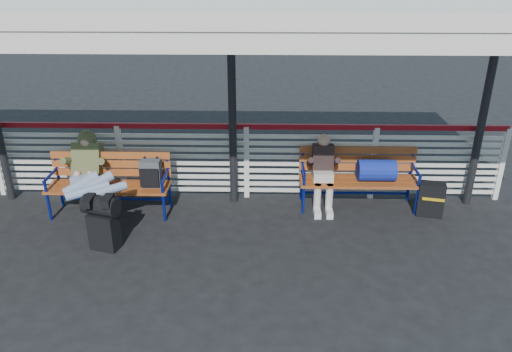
{
  "coord_description": "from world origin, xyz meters",
  "views": [
    {
      "loc": [
        2.31,
        -5.39,
        3.63
      ],
      "look_at": [
        2.17,
        1.0,
        0.77
      ],
      "focal_mm": 35.0,
      "sensor_mm": 36.0,
      "label": 1
    }
  ],
  "objects_px": {
    "bench_right": "(367,171)",
    "bench_left": "(120,177)",
    "traveler_man": "(91,180)",
    "companion_person": "(323,172)",
    "suitcase_side": "(431,199)",
    "luggage_stack": "(103,220)"
  },
  "relations": [
    {
      "from": "traveler_man",
      "to": "companion_person",
      "type": "relative_size",
      "value": 1.43
    },
    {
      "from": "bench_left",
      "to": "companion_person",
      "type": "relative_size",
      "value": 1.57
    },
    {
      "from": "luggage_stack",
      "to": "traveler_man",
      "type": "height_order",
      "value": "traveler_man"
    },
    {
      "from": "luggage_stack",
      "to": "companion_person",
      "type": "distance_m",
      "value": 3.27
    },
    {
      "from": "bench_left",
      "to": "companion_person",
      "type": "height_order",
      "value": "companion_person"
    },
    {
      "from": "bench_right",
      "to": "companion_person",
      "type": "distance_m",
      "value": 0.67
    },
    {
      "from": "bench_right",
      "to": "companion_person",
      "type": "relative_size",
      "value": 1.57
    },
    {
      "from": "luggage_stack",
      "to": "companion_person",
      "type": "relative_size",
      "value": 0.67
    },
    {
      "from": "bench_right",
      "to": "bench_left",
      "type": "bearing_deg",
      "value": -175.92
    },
    {
      "from": "bench_right",
      "to": "suitcase_side",
      "type": "distance_m",
      "value": 1.02
    },
    {
      "from": "bench_right",
      "to": "suitcase_side",
      "type": "relative_size",
      "value": 3.42
    },
    {
      "from": "bench_right",
      "to": "companion_person",
      "type": "bearing_deg",
      "value": -176.54
    },
    {
      "from": "bench_right",
      "to": "suitcase_side",
      "type": "height_order",
      "value": "bench_right"
    },
    {
      "from": "luggage_stack",
      "to": "traveler_man",
      "type": "distance_m",
      "value": 0.81
    },
    {
      "from": "bench_right",
      "to": "companion_person",
      "type": "xyz_separation_m",
      "value": [
        -0.67,
        -0.04,
        0.01
      ]
    },
    {
      "from": "bench_left",
      "to": "bench_right",
      "type": "height_order",
      "value": "same"
    },
    {
      "from": "traveler_man",
      "to": "suitcase_side",
      "type": "distance_m",
      "value": 4.98
    },
    {
      "from": "bench_left",
      "to": "suitcase_side",
      "type": "bearing_deg",
      "value": -0.11
    },
    {
      "from": "suitcase_side",
      "to": "luggage_stack",
      "type": "bearing_deg",
      "value": -154.74
    },
    {
      "from": "luggage_stack",
      "to": "bench_left",
      "type": "distance_m",
      "value": 1.05
    },
    {
      "from": "bench_left",
      "to": "bench_right",
      "type": "relative_size",
      "value": 1.0
    },
    {
      "from": "suitcase_side",
      "to": "traveler_man",
      "type": "bearing_deg",
      "value": -163.36
    }
  ]
}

